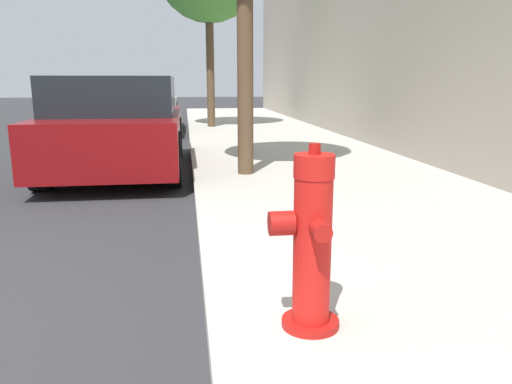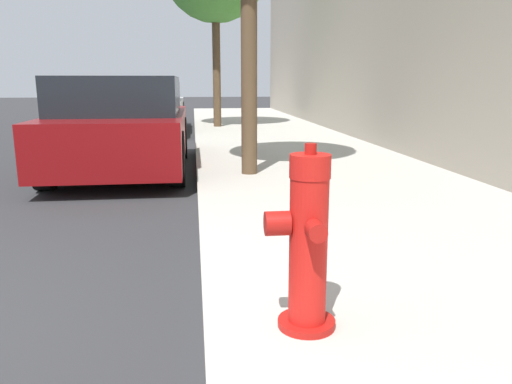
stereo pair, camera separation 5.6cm
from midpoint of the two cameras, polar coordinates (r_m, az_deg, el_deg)
name	(u,v)px [view 1 (the left image)]	position (r m, az deg, el deg)	size (l,w,h in m)	color
fire_hydrant	(311,244)	(2.38, 5.61, -5.96)	(0.35, 0.38, 0.90)	#A91511
parked_car_near	(118,126)	(7.44, -15.72, 7.24)	(1.78, 3.81, 1.36)	maroon
parked_car_mid	(140,107)	(13.34, -13.19, 9.41)	(1.84, 4.27, 1.27)	silver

